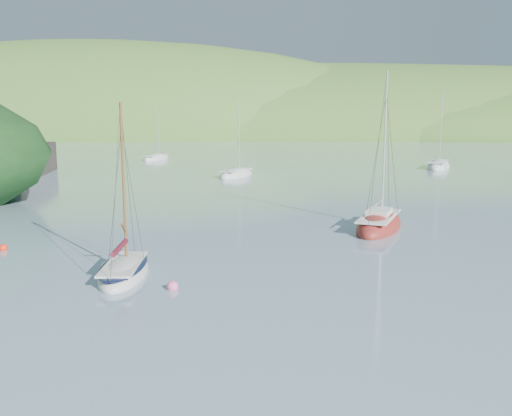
{
  "coord_description": "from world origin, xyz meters",
  "views": [
    {
      "loc": [
        2.26,
        -19.58,
        7.56
      ],
      "look_at": [
        0.87,
        8.0,
        2.77
      ],
      "focal_mm": 40.0,
      "sensor_mm": 36.0,
      "label": 1
    }
  ],
  "objects_px": {
    "sloop_red": "(379,225)",
    "distant_sloop_a": "(236,175)",
    "distant_sloop_b": "(438,167)",
    "daysailer_white": "(124,271)",
    "distant_sloop_c": "(156,159)"
  },
  "relations": [
    {
      "from": "sloop_red",
      "to": "distant_sloop_b",
      "type": "relative_size",
      "value": 0.98
    },
    {
      "from": "distant_sloop_a",
      "to": "distant_sloop_c",
      "type": "distance_m",
      "value": 25.24
    },
    {
      "from": "distant_sloop_a",
      "to": "distant_sloop_c",
      "type": "relative_size",
      "value": 1.07
    },
    {
      "from": "distant_sloop_b",
      "to": "sloop_red",
      "type": "bearing_deg",
      "value": -88.55
    },
    {
      "from": "sloop_red",
      "to": "distant_sloop_a",
      "type": "height_order",
      "value": "sloop_red"
    },
    {
      "from": "daysailer_white",
      "to": "sloop_red",
      "type": "relative_size",
      "value": 0.78
    },
    {
      "from": "sloop_red",
      "to": "distant_sloop_b",
      "type": "xyz_separation_m",
      "value": [
        13.87,
        38.84,
        -0.02
      ]
    },
    {
      "from": "sloop_red",
      "to": "distant_sloop_a",
      "type": "distance_m",
      "value": 30.54
    },
    {
      "from": "daysailer_white",
      "to": "distant_sloop_a",
      "type": "bearing_deg",
      "value": 83.25
    },
    {
      "from": "distant_sloop_c",
      "to": "distant_sloop_b",
      "type": "bearing_deg",
      "value": 5.09
    },
    {
      "from": "distant_sloop_a",
      "to": "distant_sloop_c",
      "type": "height_order",
      "value": "distant_sloop_a"
    },
    {
      "from": "sloop_red",
      "to": "daysailer_white",
      "type": "bearing_deg",
      "value": -120.49
    },
    {
      "from": "distant_sloop_a",
      "to": "distant_sloop_b",
      "type": "bearing_deg",
      "value": 45.94
    },
    {
      "from": "distant_sloop_a",
      "to": "daysailer_white",
      "type": "bearing_deg",
      "value": -69.32
    },
    {
      "from": "distant_sloop_a",
      "to": "distant_sloop_c",
      "type": "xyz_separation_m",
      "value": [
        -13.96,
        21.02,
        -0.01
      ]
    }
  ]
}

